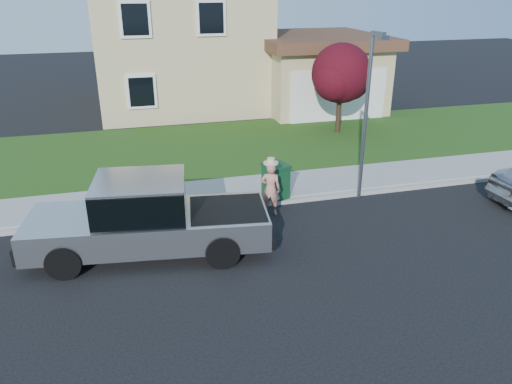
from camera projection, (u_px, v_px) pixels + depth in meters
ground at (269, 257)px, 11.91m from camera, size 80.00×80.00×0.00m
curb at (274, 202)px, 14.71m from camera, size 40.00×0.20×0.12m
sidewalk at (264, 188)px, 15.68m from camera, size 40.00×2.00×0.15m
lawn at (233, 146)px, 19.69m from camera, size 40.00×7.00×0.10m
house at (204, 42)px, 25.55m from camera, size 14.00×11.30×6.85m
pickup_truck at (148, 219)px, 11.82m from camera, size 5.98×2.68×1.90m
woman at (270, 188)px, 13.80m from camera, size 0.65×0.55×1.68m
ornamental_tree at (342, 76)px, 20.48m from camera, size 2.70×2.44×3.71m
trash_bin at (276, 180)px, 14.67m from camera, size 0.83×0.89×1.03m
street_lamp at (368, 108)px, 14.10m from camera, size 0.26×0.64×4.86m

